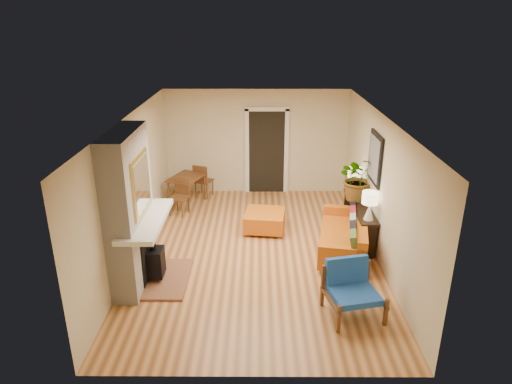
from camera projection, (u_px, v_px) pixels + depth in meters
room_shell at (282, 151)px, 10.75m from camera, size 6.50×6.50×6.50m
fireplace at (132, 213)px, 7.38m from camera, size 1.09×1.68×2.60m
sofa at (347, 236)px, 8.63m from camera, size 1.18×2.06×0.77m
ottoman at (265, 220)px, 9.54m from camera, size 0.90×0.90×0.41m
blue_chair at (351, 286)px, 6.84m from camera, size 0.93×0.91×0.81m
dining_table at (189, 183)px, 10.73m from camera, size 1.06×1.60×0.85m
console_table at (360, 212)px, 9.10m from camera, size 0.34×1.85×0.72m
lamp_near at (370, 202)px, 8.27m from camera, size 0.30×0.30×0.54m
lamp_far at (355, 177)px, 9.58m from camera, size 0.30×0.30×0.54m
houseplant at (359, 178)px, 9.14m from camera, size 0.95×0.86×0.93m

